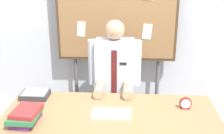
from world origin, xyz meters
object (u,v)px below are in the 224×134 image
at_px(open_notebook, 111,113).
at_px(paper_tray, 35,95).
at_px(person, 115,91).
at_px(bulletin_board, 117,13).
at_px(book_stack, 26,116).
at_px(desk, 111,121).
at_px(desk_clock, 185,104).

height_order(open_notebook, paper_tray, paper_tray).
xyz_separation_m(person, open_notebook, (0.01, -0.66, 0.09)).
bearing_deg(person, paper_tray, -152.83).
distance_m(bulletin_board, book_stack, 1.53).
relative_size(desk, paper_tray, 7.11).
relative_size(desk, desk_clock, 17.24).
height_order(bulletin_board, desk_clock, bulletin_board).
bearing_deg(paper_tray, desk_clock, -5.92).
xyz_separation_m(bulletin_board, paper_tray, (-0.74, -0.76, -0.66)).
relative_size(desk, person, 1.29).
distance_m(bulletin_board, desk_clock, 1.29).
distance_m(book_stack, open_notebook, 0.71).
xyz_separation_m(desk, open_notebook, (0.01, -0.02, 0.09)).
relative_size(person, bulletin_board, 0.70).
height_order(desk, open_notebook, open_notebook).
xyz_separation_m(bulletin_board, desk_clock, (0.66, -0.90, -0.64)).
bearing_deg(bulletin_board, open_notebook, -89.61).
xyz_separation_m(person, desk_clock, (0.66, -0.53, 0.13)).
distance_m(bulletin_board, paper_tray, 1.25).
bearing_deg(desk_clock, person, 141.20).
distance_m(desk, person, 0.64).
bearing_deg(bulletin_board, desk_clock, -54.02).
height_order(desk, person, person).
bearing_deg(desk, desk_clock, 10.01).
xyz_separation_m(desk_clock, paper_tray, (-1.40, 0.15, -0.02)).
distance_m(desk, paper_tray, 0.80).
height_order(person, desk_clock, person).
xyz_separation_m(desk, bulletin_board, (0.00, 1.02, 0.77)).
height_order(book_stack, open_notebook, book_stack).
bearing_deg(desk_clock, desk, -169.99).
height_order(open_notebook, desk_clock, desk_clock).
bearing_deg(paper_tray, person, 27.17).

